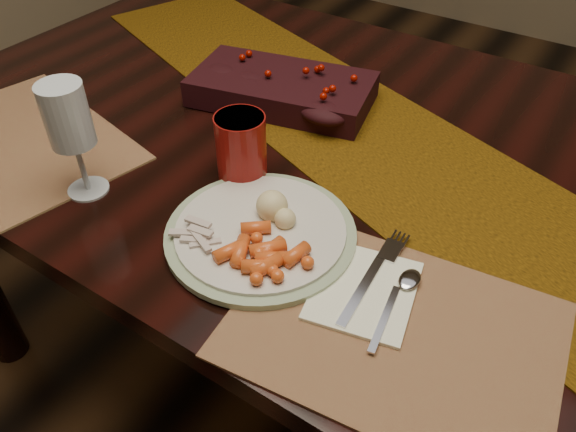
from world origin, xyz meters
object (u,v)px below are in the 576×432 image
Objects in this scene: red_cup at (241,148)px; wine_glass at (74,141)px; mashed_potatoes at (276,202)px; turkey_shreds at (201,233)px; centerpiece at (282,85)px; baby_carrots at (264,252)px; dining_table at (351,289)px; dinner_plate at (261,232)px; napkin at (364,290)px; placemat_main at (394,329)px.

wine_glass reaches higher than red_cup.
turkey_shreds is (-0.06, -0.10, -0.02)m from mashed_potatoes.
centerpiece is at bearing 108.40° from turkey_shreds.
baby_carrots is (0.23, -0.39, -0.01)m from centerpiece.
mashed_potatoes is at bearing -95.33° from dining_table.
dining_table is 18.49× the size of baby_carrots.
turkey_shreds is at bearing -134.81° from dinner_plate.
centerpiece is 1.84× the size of wine_glass.
turkey_shreds is 0.18m from red_cup.
dinner_plate is at bearing -94.72° from dining_table.
turkey_shreds is at bearing -121.30° from mashed_potatoes.
centerpiece is at bearing 75.60° from wine_glass.
red_cup is (-0.14, -0.19, 0.44)m from dining_table.
wine_glass is (-0.30, -0.06, 0.08)m from dinner_plate.
dining_table is at bearing 76.52° from turkey_shreds.
red_cup is (-0.29, 0.12, 0.05)m from napkin.
baby_carrots is at bearing -44.86° from red_cup.
turkey_shreds reaches higher than placemat_main.
placemat_main is (0.43, -0.39, -0.04)m from centerpiece.
baby_carrots reaches higher than turkey_shreds.
centerpiece is 0.88× the size of placemat_main.
dining_table is 9.43× the size of wine_glass.
mashed_potatoes is 1.18× the size of turkey_shreds.
centerpiece is 2.31× the size of napkin.
mashed_potatoes is 0.12m from turkey_shreds.
red_cup is (-0.11, 0.06, 0.02)m from mashed_potatoes.
centerpiece reaches higher than dinner_plate.
placemat_main is at bearing -42.04° from centerpiece.
turkey_shreds reaches higher than dining_table.
centerpiece is (-0.22, 0.06, 0.41)m from dining_table.
red_cup is at bearing -70.79° from centerpiece.
placemat_main is (0.21, -0.33, 0.38)m from dining_table.
dinner_plate is at bearing -60.55° from centerpiece.
dining_table is 21.07× the size of mashed_potatoes.
wine_glass reaches higher than placemat_main.
turkey_shreds is (-0.10, -0.02, -0.00)m from baby_carrots.
centerpiece is 0.43m from turkey_shreds.
baby_carrots is 0.15m from napkin.
placemat_main is 3.55× the size of red_cup.
placemat_main is 2.64× the size of napkin.
napkin is 0.79× the size of wine_glass.
napkin is 0.49m from wine_glass.
centerpiece is 0.40m from dinner_plate.
turkey_shreds is at bearing 176.74° from placemat_main.
dinner_plate is at bearing 163.05° from placemat_main.
mashed_potatoes is 0.45× the size of wine_glass.
wine_glass is (-0.24, -0.00, 0.07)m from turkey_shreds.
baby_carrots is at bearing -59.20° from centerpiece.
red_cup reaches higher than baby_carrots.
turkey_shreds is (-0.08, -0.35, 0.40)m from dining_table.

